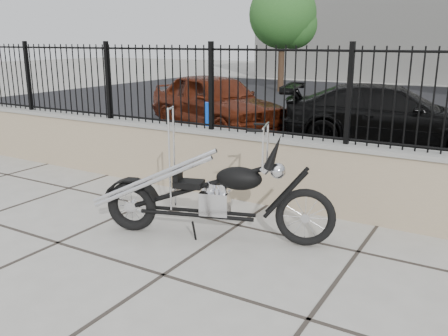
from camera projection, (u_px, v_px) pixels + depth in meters
ground_plane at (163, 275)px, 4.63m from camera, size 90.00×90.00×0.00m
parking_lot at (406, 113)px, 15.02m from camera, size 30.00×30.00×0.00m
retaining_wall at (273, 170)px, 6.58m from camera, size 14.00×0.36×0.96m
iron_fence at (275, 92)px, 6.30m from camera, size 14.00×0.08×1.20m
chopper_motorcycle at (210, 174)px, 5.32m from camera, size 2.57×1.21×1.54m
car_red at (215, 102)px, 11.95m from camera, size 4.57×3.29×1.45m
car_black at (389, 116)px, 10.15m from camera, size 4.82×2.76×1.32m
bollard_a at (207, 126)px, 9.88m from camera, size 0.15×0.15×0.99m
tree_left at (283, 11)px, 20.47m from camera, size 2.91×2.91×4.91m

